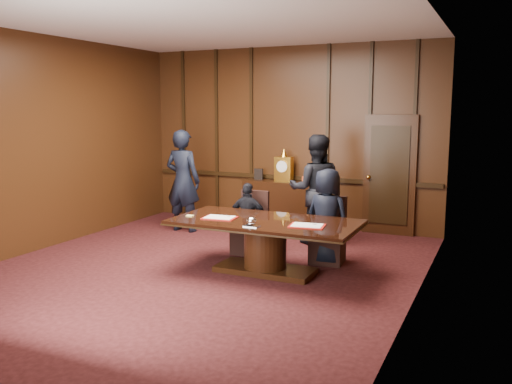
# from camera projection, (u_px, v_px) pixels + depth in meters

# --- Properties ---
(room) EXTENTS (7.00, 7.04, 3.50)m
(room) POSITION_uv_depth(u_px,v_px,m) (206.00, 151.00, 7.61)
(room) COLOR black
(room) RESTS_ON ground
(sideboard) EXTENTS (1.60, 0.45, 1.54)m
(sideboard) POSITION_uv_depth(u_px,v_px,m) (284.00, 202.00, 10.63)
(sideboard) COLOR black
(sideboard) RESTS_ON ground
(conference_table) EXTENTS (2.62, 1.32, 0.76)m
(conference_table) POSITION_uv_depth(u_px,v_px,m) (265.00, 238.00, 7.63)
(conference_table) COLOR black
(conference_table) RESTS_ON ground
(folder_left) EXTENTS (0.49, 0.38, 0.02)m
(folder_left) POSITION_uv_depth(u_px,v_px,m) (220.00, 218.00, 7.72)
(folder_left) COLOR #B61710
(folder_left) RESTS_ON conference_table
(folder_right) EXTENTS (0.50, 0.39, 0.02)m
(folder_right) POSITION_uv_depth(u_px,v_px,m) (307.00, 226.00, 7.20)
(folder_right) COLOR #B61710
(folder_right) RESTS_ON conference_table
(inkstand) EXTENTS (0.20, 0.14, 0.12)m
(inkstand) POSITION_uv_depth(u_px,v_px,m) (252.00, 222.00, 7.18)
(inkstand) COLOR white
(inkstand) RESTS_ON conference_table
(notepad) EXTENTS (0.10, 0.07, 0.01)m
(notepad) POSITION_uv_depth(u_px,v_px,m) (190.00, 216.00, 7.86)
(notepad) COLOR #FFED7C
(notepad) RESTS_ON conference_table
(chair_left) EXTENTS (0.48, 0.48, 0.99)m
(chair_left) POSITION_uv_depth(u_px,v_px,m) (250.00, 235.00, 8.72)
(chair_left) COLOR black
(chair_left) RESTS_ON ground
(chair_right) EXTENTS (0.52, 0.52, 0.99)m
(chair_right) POSITION_uv_depth(u_px,v_px,m) (328.00, 243.00, 8.18)
(chair_right) COLOR black
(chair_right) RESTS_ON ground
(signatory_left) EXTENTS (0.70, 0.37, 1.15)m
(signatory_left) POSITION_uv_depth(u_px,v_px,m) (248.00, 219.00, 8.60)
(signatory_left) COLOR black
(signatory_left) RESTS_ON ground
(signatory_right) EXTENTS (0.79, 0.60, 1.44)m
(signatory_right) POSITION_uv_depth(u_px,v_px,m) (327.00, 217.00, 8.04)
(signatory_right) COLOR black
(signatory_right) RESTS_ON ground
(witness_left) EXTENTS (0.70, 0.46, 1.92)m
(witness_left) POSITION_uv_depth(u_px,v_px,m) (183.00, 181.00, 10.18)
(witness_left) COLOR black
(witness_left) RESTS_ON ground
(witness_right) EXTENTS (1.10, 0.98, 1.88)m
(witness_right) POSITION_uv_depth(u_px,v_px,m) (315.00, 189.00, 9.26)
(witness_right) COLOR black
(witness_right) RESTS_ON ground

